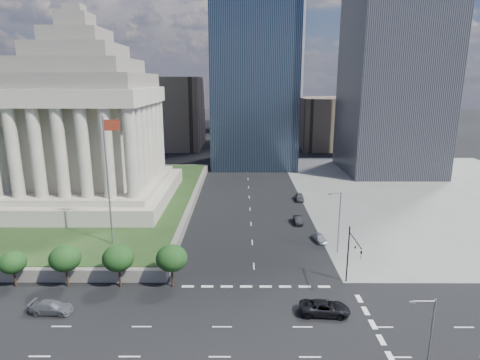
{
  "coord_description": "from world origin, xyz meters",
  "views": [
    {
      "loc": [
        -1.85,
        -34.41,
        26.76
      ],
      "look_at": [
        -2.02,
        12.48,
        15.06
      ],
      "focal_mm": 30.0,
      "sensor_mm": 36.0,
      "label": 1
    }
  ],
  "objects_px": {
    "war_memorial": "(83,107)",
    "parked_sedan_near": "(320,238)",
    "suv_grey": "(52,307)",
    "parked_sedan_mid": "(298,220)",
    "parked_sedan_far": "(300,197)",
    "traffic_signal_ne": "(352,251)",
    "street_lamp_south": "(427,347)",
    "street_lamp_north": "(338,219)",
    "flagpole": "(108,174)",
    "pickup_truck": "(325,308)"
  },
  "relations": [
    {
      "from": "traffic_signal_ne",
      "to": "parked_sedan_near",
      "type": "relative_size",
      "value": 2.02
    },
    {
      "from": "street_lamp_north",
      "to": "pickup_truck",
      "type": "distance_m",
      "value": 18.88
    },
    {
      "from": "street_lamp_north",
      "to": "parked_sedan_near",
      "type": "height_order",
      "value": "street_lamp_north"
    },
    {
      "from": "suv_grey",
      "to": "parked_sedan_near",
      "type": "bearing_deg",
      "value": -54.8
    },
    {
      "from": "war_memorial",
      "to": "flagpole",
      "type": "xyz_separation_m",
      "value": [
        12.17,
        -24.0,
        -8.29
      ]
    },
    {
      "from": "parked_sedan_mid",
      "to": "war_memorial",
      "type": "bearing_deg",
      "value": 166.8
    },
    {
      "from": "parked_sedan_mid",
      "to": "parked_sedan_far",
      "type": "height_order",
      "value": "parked_sedan_far"
    },
    {
      "from": "pickup_truck",
      "to": "suv_grey",
      "type": "bearing_deg",
      "value": 93.13
    },
    {
      "from": "traffic_signal_ne",
      "to": "street_lamp_south",
      "type": "xyz_separation_m",
      "value": [
        0.83,
        -19.7,
        0.41
      ]
    },
    {
      "from": "traffic_signal_ne",
      "to": "parked_sedan_far",
      "type": "distance_m",
      "value": 40.2
    },
    {
      "from": "war_memorial",
      "to": "flagpole",
      "type": "distance_m",
      "value": 28.16
    },
    {
      "from": "suv_grey",
      "to": "war_memorial",
      "type": "bearing_deg",
      "value": 17.53
    },
    {
      "from": "parked_sedan_near",
      "to": "war_memorial",
      "type": "bearing_deg",
      "value": 147.99
    },
    {
      "from": "pickup_truck",
      "to": "war_memorial",
      "type": "bearing_deg",
      "value": 49.49
    },
    {
      "from": "suv_grey",
      "to": "parked_sedan_mid",
      "type": "xyz_separation_m",
      "value": [
        33.27,
        30.64,
        -0.05
      ]
    },
    {
      "from": "war_memorial",
      "to": "parked_sedan_far",
      "type": "distance_m",
      "value": 50.27
    },
    {
      "from": "flagpole",
      "to": "parked_sedan_mid",
      "type": "distance_m",
      "value": 36.22
    },
    {
      "from": "street_lamp_north",
      "to": "street_lamp_south",
      "type": "bearing_deg",
      "value": -90.0
    },
    {
      "from": "traffic_signal_ne",
      "to": "suv_grey",
      "type": "relative_size",
      "value": 1.59
    },
    {
      "from": "parked_sedan_near",
      "to": "flagpole",
      "type": "bearing_deg",
      "value": 179.46
    },
    {
      "from": "street_lamp_north",
      "to": "parked_sedan_near",
      "type": "distance_m",
      "value": 6.93
    },
    {
      "from": "flagpole",
      "to": "pickup_truck",
      "type": "relative_size",
      "value": 3.4
    },
    {
      "from": "war_memorial",
      "to": "street_lamp_south",
      "type": "xyz_separation_m",
      "value": [
        47.33,
        -54.0,
        -15.74
      ]
    },
    {
      "from": "street_lamp_south",
      "to": "parked_sedan_near",
      "type": "xyz_separation_m",
      "value": [
        -1.83,
        35.45,
        -4.99
      ]
    },
    {
      "from": "parked_sedan_mid",
      "to": "street_lamp_south",
      "type": "bearing_deg",
      "value": -85.01
    },
    {
      "from": "suv_grey",
      "to": "parked_sedan_far",
      "type": "height_order",
      "value": "parked_sedan_far"
    },
    {
      "from": "war_memorial",
      "to": "flagpole",
      "type": "height_order",
      "value": "war_memorial"
    },
    {
      "from": "street_lamp_north",
      "to": "traffic_signal_ne",
      "type": "bearing_deg",
      "value": -94.19
    },
    {
      "from": "street_lamp_north",
      "to": "parked_sedan_far",
      "type": "height_order",
      "value": "street_lamp_north"
    },
    {
      "from": "street_lamp_north",
      "to": "suv_grey",
      "type": "relative_size",
      "value": 1.99
    },
    {
      "from": "war_memorial",
      "to": "pickup_truck",
      "type": "distance_m",
      "value": 61.79
    },
    {
      "from": "street_lamp_south",
      "to": "suv_grey",
      "type": "relative_size",
      "value": 1.99
    },
    {
      "from": "pickup_truck",
      "to": "parked_sedan_near",
      "type": "xyz_separation_m",
      "value": [
        3.56,
        21.89,
        -0.14
      ]
    },
    {
      "from": "flagpole",
      "to": "parked_sedan_far",
      "type": "relative_size",
      "value": 4.33
    },
    {
      "from": "street_lamp_south",
      "to": "war_memorial",
      "type": "bearing_deg",
      "value": 131.23
    },
    {
      "from": "flagpole",
      "to": "street_lamp_south",
      "type": "xyz_separation_m",
      "value": [
        35.16,
        -30.0,
        -7.45
      ]
    },
    {
      "from": "flagpole",
      "to": "suv_grey",
      "type": "distance_m",
      "value": 20.59
    },
    {
      "from": "parked_sedan_far",
      "to": "traffic_signal_ne",
      "type": "bearing_deg",
      "value": -85.67
    },
    {
      "from": "flagpole",
      "to": "street_lamp_north",
      "type": "relative_size",
      "value": 2.0
    },
    {
      "from": "pickup_truck",
      "to": "flagpole",
      "type": "bearing_deg",
      "value": 64.53
    },
    {
      "from": "traffic_signal_ne",
      "to": "war_memorial",
      "type": "bearing_deg",
      "value": 143.58
    },
    {
      "from": "street_lamp_north",
      "to": "pickup_truck",
      "type": "height_order",
      "value": "street_lamp_north"
    },
    {
      "from": "street_lamp_north",
      "to": "suv_grey",
      "type": "bearing_deg",
      "value": -155.34
    },
    {
      "from": "war_memorial",
      "to": "parked_sedan_near",
      "type": "xyz_separation_m",
      "value": [
        45.5,
        -18.55,
        -20.73
      ]
    },
    {
      "from": "pickup_truck",
      "to": "parked_sedan_far",
      "type": "bearing_deg",
      "value": -0.98
    },
    {
      "from": "flagpole",
      "to": "parked_sedan_near",
      "type": "relative_size",
      "value": 5.06
    },
    {
      "from": "traffic_signal_ne",
      "to": "parked_sedan_far",
      "type": "height_order",
      "value": "traffic_signal_ne"
    },
    {
      "from": "flagpole",
      "to": "parked_sedan_mid",
      "type": "height_order",
      "value": "flagpole"
    },
    {
      "from": "parked_sedan_near",
      "to": "parked_sedan_mid",
      "type": "height_order",
      "value": "parked_sedan_mid"
    },
    {
      "from": "parked_sedan_mid",
      "to": "parked_sedan_far",
      "type": "bearing_deg",
      "value": 80.12
    }
  ]
}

